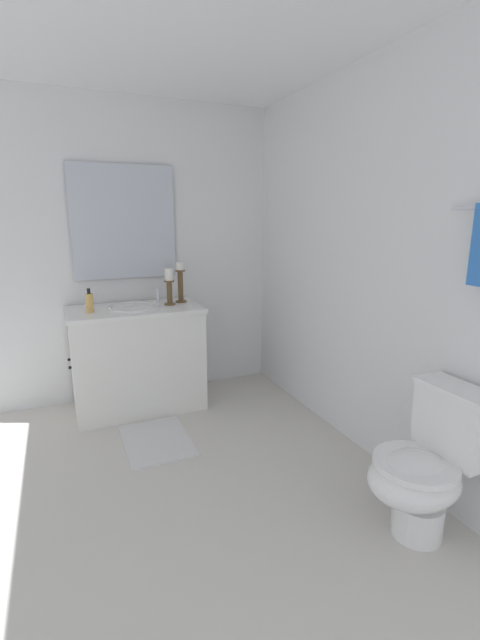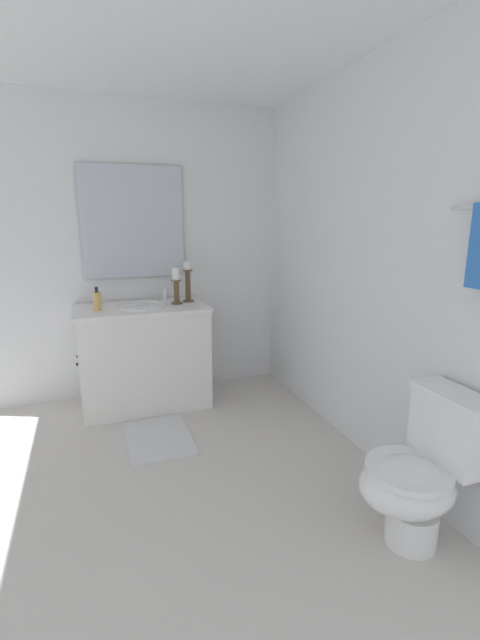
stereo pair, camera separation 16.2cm
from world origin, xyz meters
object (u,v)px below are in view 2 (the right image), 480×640
at_px(toilet, 420,474).
at_px(bath_mat, 159,438).
at_px(sink_basin, 142,311).
at_px(soap_bottle, 97,301).
at_px(mirror, 133,222).
at_px(candle_holder_short, 176,285).
at_px(vanity_cabinet, 144,356).
at_px(candle_holder_tall, 188,281).

bearing_deg(toilet, bath_mat, -144.30).
bearing_deg(toilet, sink_basin, -153.64).
height_order(soap_bottle, bath_mat, soap_bottle).
bearing_deg(mirror, sink_basin, 0.20).
distance_m(candle_holder_short, toilet, 2.23).
bearing_deg(candle_holder_short, vanity_cabinet, -89.24).
height_order(sink_basin, mirror, mirror).
distance_m(mirror, bath_mat, 1.73).
relative_size(candle_holder_tall, candle_holder_short, 1.12).
bearing_deg(sink_basin, candle_holder_tall, 100.92).
bearing_deg(mirror, vanity_cabinet, -0.01).
height_order(vanity_cabinet, bath_mat, vanity_cabinet).
distance_m(vanity_cabinet, candle_holder_short, 0.64).
bearing_deg(bath_mat, sink_basin, 179.91).
bearing_deg(sink_basin, bath_mat, -0.09).
bearing_deg(mirror, toilet, 23.54).
bearing_deg(candle_holder_tall, toilet, 16.09).
bearing_deg(candle_holder_tall, sink_basin, -79.08).
bearing_deg(sink_basin, soap_bottle, -82.50).
bearing_deg(sink_basin, mirror, -179.80).
distance_m(sink_basin, mirror, 0.74).
height_order(sink_basin, soap_bottle, soap_bottle).
relative_size(vanity_cabinet, sink_basin, 2.57).
bearing_deg(toilet, soap_bottle, -145.99).
bearing_deg(soap_bottle, sink_basin, 97.50).
xyz_separation_m(soap_bottle, bath_mat, (0.58, 0.33, -0.90)).
relative_size(toilet, bath_mat, 1.25).
distance_m(soap_bottle, toilet, 2.44).
relative_size(mirror, soap_bottle, 4.99).
relative_size(candle_holder_tall, soap_bottle, 1.84).
relative_size(candle_holder_tall, bath_mat, 0.55).
height_order(sink_basin, bath_mat, sink_basin).
bearing_deg(sink_basin, vanity_cabinet, -90.00).
xyz_separation_m(vanity_cabinet, toilet, (2.02, 1.00, -0.05)).
xyz_separation_m(sink_basin, toilet, (2.02, 1.00, -0.43)).
distance_m(candle_holder_short, bath_mat, 1.20).
distance_m(sink_basin, soap_bottle, 0.35).
relative_size(sink_basin, bath_mat, 0.67).
xyz_separation_m(mirror, candle_holder_tall, (0.20, 0.40, -0.48)).
bearing_deg(bath_mat, soap_bottle, -150.34).
bearing_deg(sink_basin, toilet, 26.36).
relative_size(candle_holder_tall, toilet, 0.44).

